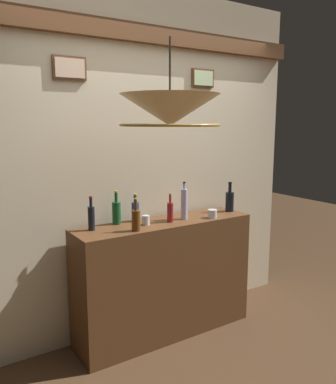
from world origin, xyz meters
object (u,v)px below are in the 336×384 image
liquor_bottle_vodka (230,201)px  liquor_bottle_brandy (136,220)px  glass_tumbler_highball (212,214)px  liquor_bottle_tequila (170,211)px  pendant_lamp (170,111)px  liquor_bottle_port (91,217)px  liquor_bottle_gin (184,204)px  liquor_bottle_rye (135,211)px  glass_tumbler_rocks (146,220)px  liquor_bottle_amaro (116,212)px

liquor_bottle_vodka → liquor_bottle_brandy: size_ratio=1.08×
liquor_bottle_vodka → glass_tumbler_highball: (-0.29, -0.11, -0.06)m
liquor_bottle_brandy → liquor_bottle_tequila: (0.36, 0.09, 0.00)m
pendant_lamp → liquor_bottle_port: bearing=107.7°
liquor_bottle_gin → liquor_bottle_vodka: 0.52m
liquor_bottle_port → pendant_lamp: pendant_lamp is taller
liquor_bottle_rye → glass_tumbler_rocks: size_ratio=3.02×
liquor_bottle_gin → liquor_bottle_port: (-0.77, 0.10, -0.03)m
liquor_bottle_amaro → liquor_bottle_port: (-0.24, -0.07, 0.00)m
liquor_bottle_rye → liquor_bottle_port: liquor_bottle_port is taller
liquor_bottle_rye → liquor_bottle_amaro: bearing=177.9°
liquor_bottle_brandy → glass_tumbler_highball: size_ratio=3.13×
liquor_bottle_tequila → glass_tumbler_rocks: size_ratio=3.14×
liquor_bottle_vodka → liquor_bottle_rye: liquor_bottle_vodka is taller
liquor_bottle_amaro → liquor_bottle_vodka: bearing=-7.9°
liquor_bottle_vodka → liquor_bottle_port: (-1.29, 0.08, 0.00)m
liquor_bottle_tequila → liquor_bottle_port: liquor_bottle_port is taller
liquor_bottle_gin → pendant_lamp: (-0.55, -0.61, 0.73)m
liquor_bottle_rye → liquor_bottle_port: (-0.40, -0.06, 0.01)m
liquor_bottle_rye → pendant_lamp: (-0.18, -0.77, 0.77)m
liquor_bottle_brandy → liquor_bottle_port: liquor_bottle_port is taller
liquor_bottle_rye → glass_tumbler_highball: (0.60, -0.25, -0.05)m
liquor_bottle_brandy → pendant_lamp: 0.93m
liquor_bottle_brandy → liquor_bottle_tequila: 0.37m
liquor_bottle_gin → pendant_lamp: size_ratio=0.52×
glass_tumbler_rocks → pendant_lamp: size_ratio=0.12×
liquor_bottle_amaro → glass_tumbler_highball: bearing=-18.8°
liquor_bottle_brandy → liquor_bottle_tequila: liquor_bottle_brandy is taller
liquor_bottle_gin → liquor_bottle_rye: (-0.37, 0.16, -0.04)m
liquor_bottle_vodka → liquor_bottle_amaro: size_ratio=1.01×
liquor_bottle_vodka → liquor_bottle_tequila: (-0.66, -0.03, -0.01)m
liquor_bottle_vodka → glass_tumbler_rocks: size_ratio=3.57×
glass_tumbler_highball → liquor_bottle_vodka: bearing=21.2°
liquor_bottle_rye → liquor_bottle_brandy: liquor_bottle_brandy is taller
liquor_bottle_gin → pendant_lamp: 1.10m
liquor_bottle_tequila → liquor_bottle_brandy: bearing=-166.7°
liquor_bottle_port → glass_tumbler_rocks: liquor_bottle_port is taller
liquor_bottle_amaro → pendant_lamp: pendant_lamp is taller
liquor_bottle_rye → glass_tumbler_highball: 0.65m
liquor_bottle_brandy → glass_tumbler_highball: bearing=0.4°
liquor_bottle_amaro → liquor_bottle_brandy: size_ratio=1.07×
liquor_bottle_gin → glass_tumbler_rocks: 0.37m
pendant_lamp → liquor_bottle_vodka: bearing=30.7°
liquor_bottle_vodka → glass_tumbler_rocks: 0.88m
glass_tumbler_highball → liquor_bottle_gin: bearing=157.1°
liquor_bottle_gin → glass_tumbler_highball: bearing=-22.9°
liquor_bottle_rye → liquor_bottle_vodka: bearing=-8.9°
liquor_bottle_brandy → liquor_bottle_tequila: bearing=13.3°
liquor_bottle_tequila → liquor_bottle_port: (-0.63, 0.11, 0.01)m
liquor_bottle_rye → liquor_bottle_gin: bearing=-23.1°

